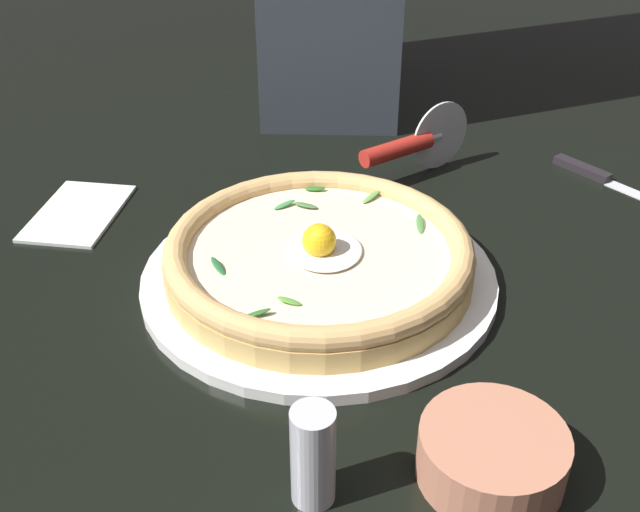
% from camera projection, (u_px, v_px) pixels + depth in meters
% --- Properties ---
extents(ground_plane, '(2.40, 2.40, 0.03)m').
position_uv_depth(ground_plane, '(321.00, 321.00, 0.75)').
color(ground_plane, black).
rests_on(ground_plane, ground).
extents(pizza_plate, '(0.36, 0.36, 0.01)m').
position_uv_depth(pizza_plate, '(320.00, 278.00, 0.78)').
color(pizza_plate, white).
rests_on(pizza_plate, ground).
extents(pizza, '(0.31, 0.31, 0.06)m').
position_uv_depth(pizza, '(320.00, 255.00, 0.76)').
color(pizza, tan).
rests_on(pizza, pizza_plate).
extents(side_bowl, '(0.11, 0.11, 0.04)m').
position_uv_depth(side_bowl, '(492.00, 455.00, 0.56)').
color(side_bowl, '#BB775B').
rests_on(side_bowl, ground).
extents(pizza_cutter, '(0.10, 0.15, 0.09)m').
position_uv_depth(pizza_cutter, '(412.00, 144.00, 0.95)').
color(pizza_cutter, silver).
rests_on(pizza_cutter, ground).
extents(table_knife, '(0.18, 0.14, 0.01)m').
position_uv_depth(table_knife, '(605.00, 179.00, 0.96)').
color(table_knife, silver).
rests_on(table_knife, ground).
extents(folded_napkin, '(0.15, 0.11, 0.01)m').
position_uv_depth(folded_napkin, '(78.00, 211.00, 0.90)').
color(folded_napkin, white).
rests_on(folded_napkin, ground).
extents(pepper_shaker, '(0.03, 0.03, 0.08)m').
position_uv_depth(pepper_shaker, '(313.00, 456.00, 0.54)').
color(pepper_shaker, silver).
rests_on(pepper_shaker, ground).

